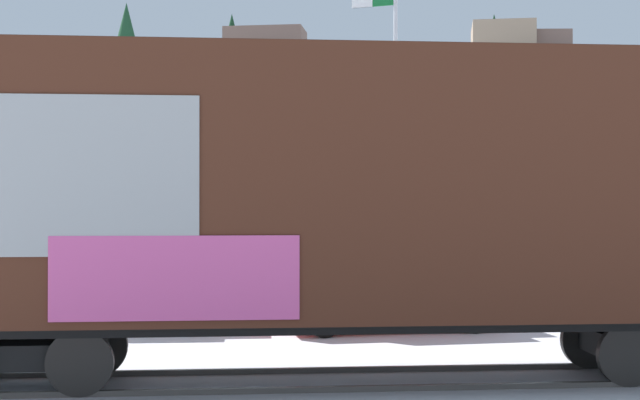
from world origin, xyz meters
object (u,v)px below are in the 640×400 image
at_px(freight_car, 355,191).
at_px(parked_car_red, 388,288).
at_px(flagpole, 389,99).
at_px(parked_car_silver, 135,292).

distance_m(freight_car, parked_car_red, 5.88).
bearing_deg(flagpole, parked_car_silver, -133.17).
xyz_separation_m(freight_car, flagpole, (2.02, 12.34, 2.89)).
distance_m(flagpole, parked_car_red, 8.48).
bearing_deg(flagpole, parked_car_red, -97.18).
relative_size(flagpole, parked_car_red, 1.94).
distance_m(flagpole, parked_car_silver, 10.33).
bearing_deg(parked_car_red, flagpole, 82.82).
relative_size(parked_car_silver, parked_car_red, 0.85).
bearing_deg(freight_car, parked_car_red, 78.07).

